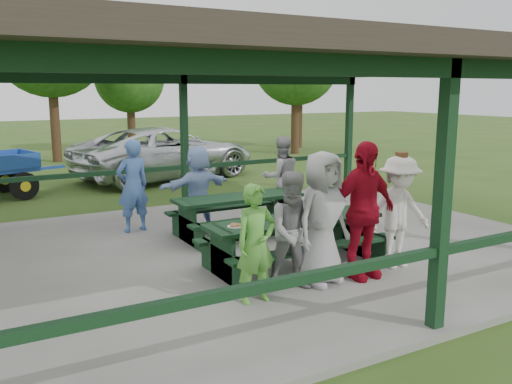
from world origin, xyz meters
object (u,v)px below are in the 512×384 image
contestant_white_fedora (399,212)px  spectator_lblue (198,188)px  pickup_truck (166,153)px  picnic_table_far (239,211)px  contestant_grey_left (295,232)px  contestant_grey_mid (322,218)px  contestant_red (363,211)px  picnic_table_near (295,236)px  contestant_green (256,244)px  spectator_blue (133,186)px  spectator_grey (281,177)px

contestant_white_fedora → spectator_lblue: bearing=121.0°
contestant_white_fedora → pickup_truck: (0.02, 10.26, -0.15)m
picnic_table_far → contestant_grey_left: bearing=-102.2°
contestant_grey_mid → contestant_white_fedora: 1.44m
contestant_red → spectator_lblue: (-0.97, 3.65, -0.17)m
picnic_table_far → picnic_table_near: bearing=-92.0°
contestant_grey_left → contestant_white_fedora: bearing=18.6°
contestant_grey_left → contestant_grey_mid: bearing=20.8°
picnic_table_far → contestant_green: bearing=-113.5°
contestant_green → contestant_white_fedora: 2.56m
contestant_grey_mid → contestant_red: 0.65m
picnic_table_far → contestant_red: size_ratio=1.21×
picnic_table_near → spectator_blue: 3.63m
contestant_red → contestant_white_fedora: bearing=4.2°
contestant_white_fedora → spectator_blue: size_ratio=1.00×
contestant_green → contestant_grey_left: contestant_grey_left is taller
picnic_table_near → pickup_truck: bearing=81.8°
contestant_white_fedora → pickup_truck: contestant_white_fedora is taller
spectator_lblue → contestant_red: bearing=94.7°
contestant_white_fedora → spectator_grey: (0.17, 3.65, 0.00)m
contestant_green → pickup_truck: bearing=75.1°
contestant_red → picnic_table_near: bearing=119.0°
spectator_lblue → picnic_table_far: bearing=111.9°
contestant_grey_left → spectator_blue: size_ratio=0.92×
contestant_grey_left → contestant_grey_mid: size_ratio=0.87×
pickup_truck → spectator_blue: bearing=141.4°
picnic_table_near → spectator_grey: bearing=62.0°
picnic_table_far → spectator_grey: size_ratio=1.39×
contestant_grey_mid → contestant_grey_left: bearing=170.8°
picnic_table_far → spectator_lblue: (-0.48, 0.76, 0.35)m
picnic_table_near → spectator_lblue: size_ratio=1.72×
picnic_table_far → pickup_truck: (1.30, 7.47, 0.24)m
contestant_grey_left → contestant_grey_mid: contestant_grey_mid is taller
spectator_lblue → spectator_grey: bearing=172.7°
contestant_green → contestant_red: size_ratio=0.77×
contestant_red → contestant_white_fedora: contestant_red is taller
contestant_white_fedora → spectator_grey: contestant_white_fedora is taller
pickup_truck → spectator_lblue: bearing=151.6°
contestant_red → spectator_grey: (0.96, 3.75, -0.12)m
spectator_blue → spectator_lblue: bearing=147.1°
picnic_table_near → contestant_grey_mid: bearing=-96.1°
spectator_lblue → contestant_white_fedora: bearing=106.1°
contestant_grey_mid → spectator_grey: (1.61, 3.67, -0.07)m
contestant_green → contestant_grey_mid: 1.14m
contestant_grey_mid → pickup_truck: size_ratio=0.32×
spectator_blue → contestant_white_fedora: bearing=116.2°
picnic_table_near → contestant_green: size_ratio=1.84×
picnic_table_far → contestant_red: (0.49, -2.89, 0.52)m
contestant_grey_mid → spectator_grey: 4.00m
contestant_red → pickup_truck: 10.40m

